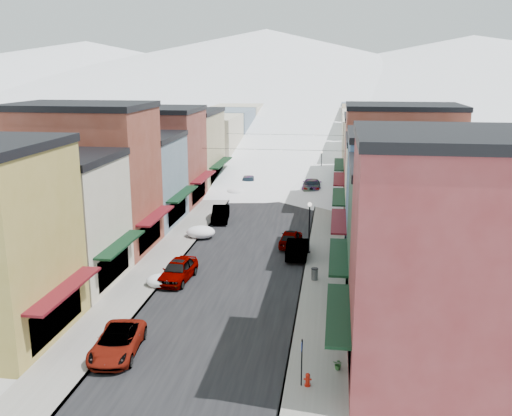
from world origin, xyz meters
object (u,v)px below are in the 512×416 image
(fire_hydrant, at_px, (308,380))
(car_silver_sedan, at_px, (178,270))
(streetlamp_near, at_px, (309,221))
(car_dark_hatch, at_px, (220,214))
(car_white_suv, at_px, (117,342))
(car_green_sedan, at_px, (298,247))
(trash_can, at_px, (315,274))

(fire_hydrant, bearing_deg, car_silver_sedan, 127.72)
(car_silver_sedan, relative_size, streetlamp_near, 1.10)
(car_dark_hatch, distance_m, streetlamp_near, 13.56)
(car_silver_sedan, height_order, fire_hydrant, car_silver_sedan)
(car_white_suv, xyz_separation_m, car_dark_hatch, (0.00, 28.15, 0.07))
(car_green_sedan, bearing_deg, car_dark_hatch, -50.23)
(car_silver_sedan, xyz_separation_m, streetlamp_near, (9.23, 7.48, 2.08))
(car_green_sedan, bearing_deg, car_silver_sedan, 38.51)
(car_white_suv, height_order, car_silver_sedan, car_silver_sedan)
(fire_hydrant, distance_m, streetlamp_near, 20.89)
(car_white_suv, xyz_separation_m, car_green_sedan, (8.60, 17.96, 0.10))
(car_silver_sedan, bearing_deg, streetlamp_near, 43.55)
(car_white_suv, relative_size, car_silver_sedan, 1.06)
(car_dark_hatch, height_order, fire_hydrant, car_dark_hatch)
(car_silver_sedan, bearing_deg, car_green_sedan, 43.44)
(car_dark_hatch, distance_m, trash_can, 18.74)
(fire_hydrant, relative_size, trash_can, 0.77)
(car_white_suv, distance_m, streetlamp_near, 21.11)
(car_green_sedan, relative_size, streetlamp_near, 1.12)
(trash_can, bearing_deg, car_dark_hatch, 123.14)
(car_white_suv, xyz_separation_m, streetlamp_near, (9.50, 18.72, 2.19))
(car_white_suv, bearing_deg, streetlamp_near, 57.17)
(streetlamp_near, bearing_deg, car_green_sedan, -139.95)
(car_silver_sedan, distance_m, trash_can, 10.05)
(car_white_suv, distance_m, trash_can, 16.13)
(car_white_suv, xyz_separation_m, trash_can, (10.25, 12.46, -0.10))
(car_silver_sedan, distance_m, car_dark_hatch, 16.91)
(car_white_suv, xyz_separation_m, car_silver_sedan, (0.27, 11.24, 0.11))
(car_green_sedan, relative_size, fire_hydrant, 7.11)
(car_green_sedan, distance_m, trash_can, 5.75)
(car_white_suv, height_order, streetlamp_near, streetlamp_near)
(car_green_sedan, bearing_deg, streetlamp_near, -140.34)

